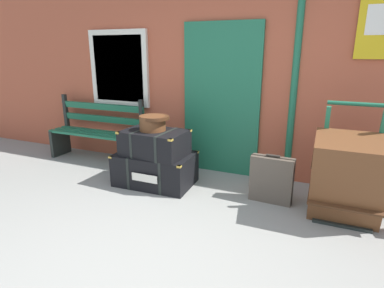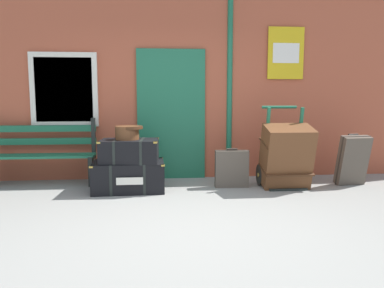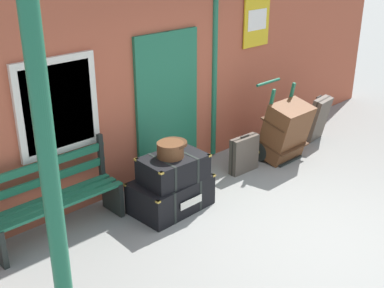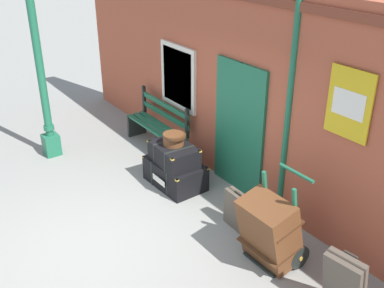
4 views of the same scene
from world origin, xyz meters
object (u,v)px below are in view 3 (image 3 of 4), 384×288
(large_brown_trunk, at_px, (285,131))
(platform_bench, at_px, (55,199))
(suitcase_charcoal, at_px, (318,119))
(round_hatbox, at_px, (171,149))
(suitcase_brown, at_px, (244,154))
(porters_trolley, at_px, (275,140))
(steamer_trunk_base, at_px, (171,194))
(steamer_trunk_middle, at_px, (173,168))
(lamp_post, at_px, (58,239))

(large_brown_trunk, bearing_deg, platform_bench, 170.52)
(suitcase_charcoal, bearing_deg, round_hatbox, -179.60)
(round_hatbox, bearing_deg, suitcase_brown, 3.13)
(porters_trolley, xyz_separation_m, large_brown_trunk, (-0.00, -0.17, 0.21))
(platform_bench, xyz_separation_m, suitcase_charcoal, (4.70, -0.50, -0.06))
(steamer_trunk_base, bearing_deg, porters_trolley, 1.89)
(porters_trolley, distance_m, suitcase_charcoal, 1.08)
(steamer_trunk_base, xyz_separation_m, large_brown_trunk, (2.29, -0.10, 0.27))
(steamer_trunk_middle, bearing_deg, suitcase_brown, 3.77)
(steamer_trunk_middle, xyz_separation_m, porters_trolley, (2.26, 0.11, -0.31))
(round_hatbox, height_order, suitcase_brown, round_hatbox)
(platform_bench, relative_size, steamer_trunk_base, 1.55)
(lamp_post, distance_m, platform_bench, 2.14)
(suitcase_brown, distance_m, suitcase_charcoal, 1.85)
(suitcase_brown, bearing_deg, large_brown_trunk, -11.95)
(steamer_trunk_middle, distance_m, suitcase_charcoal, 3.34)
(platform_bench, height_order, suitcase_brown, platform_bench)
(suitcase_charcoal, bearing_deg, suitcase_brown, 178.15)
(suitcase_brown, relative_size, suitcase_charcoal, 0.75)
(round_hatbox, distance_m, large_brown_trunk, 2.32)
(steamer_trunk_middle, bearing_deg, porters_trolley, 2.72)
(large_brown_trunk, xyz_separation_m, suitcase_charcoal, (1.07, 0.10, -0.09))
(steamer_trunk_base, height_order, suitcase_brown, suitcase_brown)
(suitcase_brown, bearing_deg, steamer_trunk_middle, -176.23)
(large_brown_trunk, xyz_separation_m, suitcase_brown, (-0.77, 0.16, -0.20))
(lamp_post, relative_size, steamer_trunk_base, 3.02)
(steamer_trunk_base, bearing_deg, steamer_trunk_middle, -55.04)
(porters_trolley, bearing_deg, suitcase_charcoal, -3.67)
(platform_bench, bearing_deg, steamer_trunk_base, -20.71)
(steamer_trunk_base, bearing_deg, platform_bench, 159.29)
(lamp_post, distance_m, steamer_trunk_base, 2.77)
(steamer_trunk_base, bearing_deg, large_brown_trunk, -2.44)
(large_brown_trunk, bearing_deg, round_hatbox, 177.98)
(round_hatbox, xyz_separation_m, suitcase_brown, (1.51, 0.08, -0.57))
(steamer_trunk_middle, bearing_deg, large_brown_trunk, -1.65)
(lamp_post, bearing_deg, steamer_trunk_middle, 28.87)
(suitcase_charcoal, bearing_deg, porters_trolley, 176.33)
(round_hatbox, xyz_separation_m, large_brown_trunk, (2.28, -0.08, -0.37))
(steamer_trunk_base, xyz_separation_m, porters_trolley, (2.29, 0.08, 0.06))
(steamer_trunk_base, bearing_deg, lamp_post, -150.27)
(steamer_trunk_middle, height_order, suitcase_charcoal, suitcase_charcoal)
(porters_trolley, height_order, suitcase_charcoal, porters_trolley)
(lamp_post, xyz_separation_m, platform_bench, (0.90, 1.79, -0.75))
(steamer_trunk_base, distance_m, porters_trolley, 2.29)
(lamp_post, height_order, suitcase_brown, lamp_post)
(large_brown_trunk, bearing_deg, steamer_trunk_middle, 178.35)
(round_hatbox, xyz_separation_m, suitcase_charcoal, (3.36, 0.02, -0.46))
(steamer_trunk_middle, height_order, large_brown_trunk, large_brown_trunk)
(lamp_post, height_order, large_brown_trunk, lamp_post)
(steamer_trunk_middle, relative_size, round_hatbox, 2.15)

